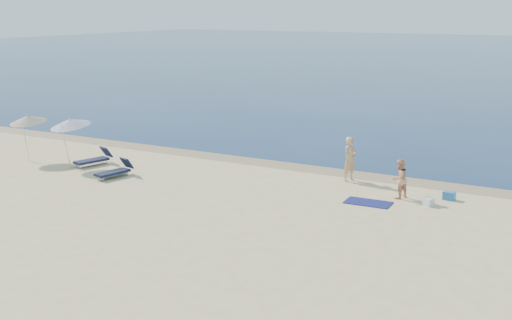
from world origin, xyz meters
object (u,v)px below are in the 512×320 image
at_px(person_right, 399,179).
at_px(blue_cooler, 449,196).
at_px(umbrella_near, 70,123).
at_px(person_left, 350,159).

xyz_separation_m(person_right, blue_cooler, (1.83, 0.75, -0.63)).
relative_size(blue_cooler, umbrella_near, 0.18).
height_order(blue_cooler, umbrella_near, umbrella_near).
distance_m(person_left, umbrella_near, 13.26).
distance_m(blue_cooler, umbrella_near, 17.49).
bearing_deg(person_right, umbrella_near, -56.22).
bearing_deg(person_left, umbrella_near, 129.76).
height_order(person_left, blue_cooler, person_left).
relative_size(person_left, person_right, 1.23).
xyz_separation_m(person_left, person_right, (2.64, -1.52, -0.19)).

